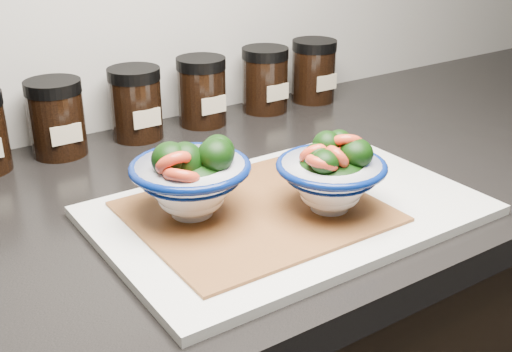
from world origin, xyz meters
TOP-DOWN VIEW (x-y plane):
  - countertop at (0.00, 1.45)m, footprint 3.50×0.60m
  - cutting_board at (-0.01, 1.34)m, footprint 0.45×0.30m
  - bamboo_mat at (-0.05, 1.35)m, footprint 0.28×0.24m
  - bowl_left at (-0.12, 1.38)m, footprint 0.14×0.14m
  - bowl_right at (0.03, 1.30)m, footprint 0.13×0.13m
  - spice_jar_b at (-0.17, 1.69)m, footprint 0.08×0.08m
  - spice_jar_c at (-0.04, 1.69)m, footprint 0.08×0.08m
  - spice_jar_d at (0.08, 1.69)m, footprint 0.08×0.08m
  - spice_jar_e at (0.20, 1.69)m, footprint 0.08×0.08m
  - spice_jar_f at (0.31, 1.69)m, footprint 0.08×0.08m

SIDE VIEW (x-z plane):
  - countertop at x=0.00m, z-range 0.86..0.90m
  - cutting_board at x=-0.01m, z-range 0.90..0.91m
  - bamboo_mat at x=-0.05m, z-range 0.91..0.92m
  - spice_jar_b at x=-0.17m, z-range 0.90..1.01m
  - spice_jar_c at x=-0.04m, z-range 0.90..1.01m
  - spice_jar_d at x=0.08m, z-range 0.90..1.01m
  - spice_jar_e at x=0.20m, z-range 0.90..1.01m
  - spice_jar_f at x=0.31m, z-range 0.90..1.01m
  - bowl_right at x=0.03m, z-range 0.91..1.01m
  - bowl_left at x=-0.12m, z-range 0.91..1.01m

